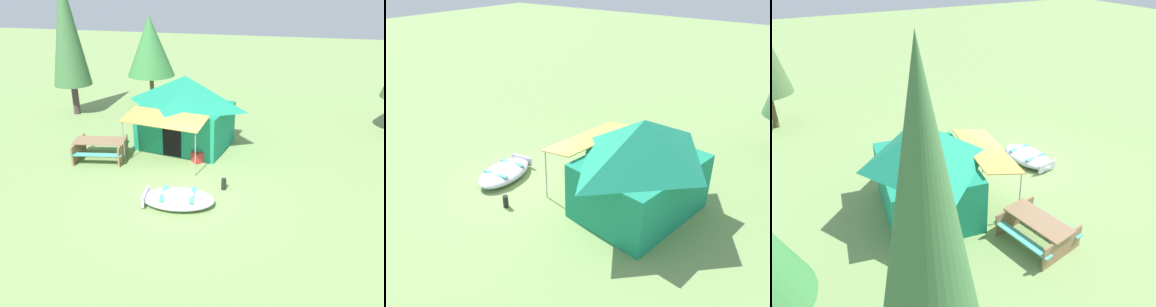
# 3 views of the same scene
# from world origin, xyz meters

# --- Properties ---
(ground_plane) EXTENTS (80.00, 80.00, 0.00)m
(ground_plane) POSITION_xyz_m (0.00, 0.00, 0.00)
(ground_plane) COLOR #7D9E5A
(beached_rowboat) EXTENTS (2.36, 1.53, 0.41)m
(beached_rowboat) POSITION_xyz_m (0.08, -0.95, 0.22)
(beached_rowboat) COLOR silver
(beached_rowboat) RESTS_ON ground_plane
(canvas_cabin_tent) EXTENTS (4.02, 4.36, 2.89)m
(canvas_cabin_tent) POSITION_xyz_m (-0.95, 3.58, 1.50)
(canvas_cabin_tent) COLOR #1C8C68
(canvas_cabin_tent) RESTS_ON ground_plane
(picnic_table) EXTENTS (2.18, 1.87, 0.76)m
(picnic_table) POSITION_xyz_m (-3.72, 1.47, 0.48)
(picnic_table) COLOR #926F50
(picnic_table) RESTS_ON ground_plane
(cooler_box) EXTENTS (0.63, 0.64, 0.39)m
(cooler_box) POSITION_xyz_m (-0.03, 2.16, 0.20)
(cooler_box) COLOR #BD312E
(cooler_box) RESTS_ON ground_plane
(fuel_can) EXTENTS (0.21, 0.21, 0.38)m
(fuel_can) POSITION_xyz_m (1.25, 0.33, 0.19)
(fuel_can) COLOR black
(fuel_can) RESTS_ON ground_plane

